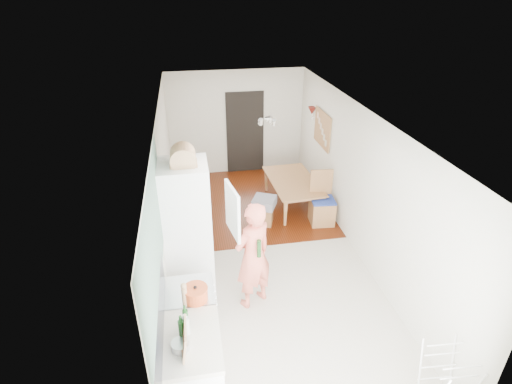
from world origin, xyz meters
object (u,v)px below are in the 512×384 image
object	(u,v)px
stool	(264,215)
dining_chair	(323,199)
dining_table	(294,195)
drying_rack	(446,380)
person	(253,247)

from	to	relation	value
stool	dining_chair	bearing A→B (deg)	-8.03
dining_table	drying_rack	xyz separation A→B (m)	(0.44, -4.70, 0.15)
drying_rack	dining_table	bearing A→B (deg)	99.64
dining_table	stool	bearing A→B (deg)	126.74
drying_rack	dining_chair	bearing A→B (deg)	95.54
person	drying_rack	xyz separation A→B (m)	(1.78, -1.99, -0.58)
person	dining_table	xyz separation A→B (m)	(1.34, 2.72, -0.74)
person	dining_table	size ratio (longest dim) A/B	1.39
person	stool	distance (m)	2.31
stool	drying_rack	xyz separation A→B (m)	(1.20, -4.08, 0.19)
dining_table	dining_chair	xyz separation A→B (m)	(0.36, -0.78, 0.28)
dining_chair	person	bearing A→B (deg)	-126.37
dining_table	person	bearing A→B (deg)	151.10
dining_chair	drying_rack	bearing A→B (deg)	-83.92
dining_table	drying_rack	bearing A→B (deg)	-177.32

